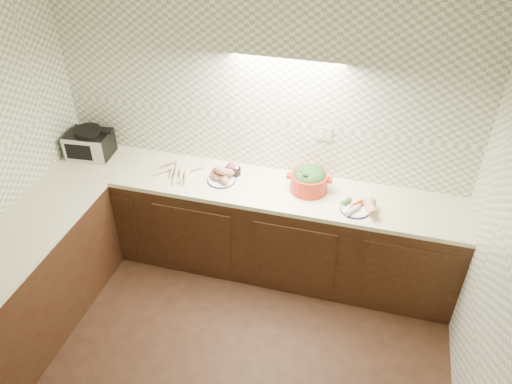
% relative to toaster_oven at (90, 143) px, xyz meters
% --- Properties ---
extents(room, '(3.60, 3.60, 2.60)m').
position_rel_toaster_oven_xyz_m(room, '(1.56, -1.57, 0.60)').
color(room, black).
rests_on(room, ground).
extents(counter, '(3.60, 3.60, 0.90)m').
position_rel_toaster_oven_xyz_m(counter, '(0.88, -0.89, -0.58)').
color(counter, black).
rests_on(counter, ground).
extents(toaster_oven, '(0.41, 0.33, 0.27)m').
position_rel_toaster_oven_xyz_m(toaster_oven, '(0.00, 0.00, 0.00)').
color(toaster_oven, black).
rests_on(toaster_oven, counter).
extents(parsnip_pile, '(0.31, 0.35, 0.07)m').
position_rel_toaster_oven_xyz_m(parsnip_pile, '(0.89, -0.12, -0.10)').
color(parsnip_pile, beige).
rests_on(parsnip_pile, counter).
extents(sweet_potato_plate, '(0.25, 0.25, 0.14)m').
position_rel_toaster_oven_xyz_m(sweet_potato_plate, '(1.30, -0.08, -0.08)').
color(sweet_potato_plate, '#151644').
rests_on(sweet_potato_plate, counter).
extents(onion_bowl, '(0.15, 0.15, 0.11)m').
position_rel_toaster_oven_xyz_m(onion_bowl, '(1.36, 0.05, -0.09)').
color(onion_bowl, black).
rests_on(onion_bowl, counter).
extents(dutch_oven, '(0.39, 0.33, 0.22)m').
position_rel_toaster_oven_xyz_m(dutch_oven, '(2.05, -0.02, -0.02)').
color(dutch_oven, red).
rests_on(dutch_oven, counter).
extents(veg_plate, '(0.30, 0.28, 0.11)m').
position_rel_toaster_oven_xyz_m(veg_plate, '(2.50, -0.17, -0.09)').
color(veg_plate, '#151644').
rests_on(veg_plate, counter).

